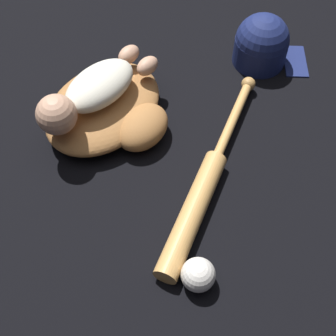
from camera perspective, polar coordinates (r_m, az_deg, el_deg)
ground_plane at (r=1.23m, az=-9.46°, el=6.32°), size 6.00×6.00×0.00m
baseball_glove at (r=1.18m, az=-7.13°, el=7.03°), size 0.34×0.31×0.08m
baby_figure at (r=1.12m, az=-9.39°, el=9.20°), size 0.35×0.15×0.09m
baseball_bat at (r=1.05m, az=4.15°, el=-2.86°), size 0.60×0.13×0.05m
baseball at (r=0.95m, az=3.69°, el=-12.85°), size 0.07×0.07×0.07m
baseball_cap at (r=1.34m, az=11.37°, el=14.59°), size 0.19×0.22×0.15m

